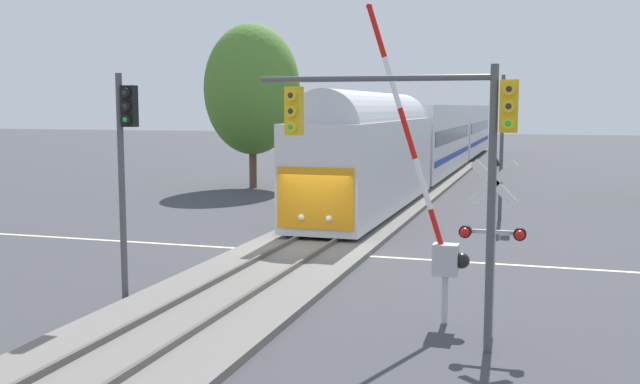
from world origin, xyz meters
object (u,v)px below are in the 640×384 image
(traffic_signal_near_right, at_px, (421,135))
(traffic_signal_median, at_px, (125,150))
(crossing_gate_near, at_px, (437,226))
(commuter_train, at_px, (433,136))
(crossing_signal_mast, at_px, (493,227))
(traffic_signal_far_side, at_px, (505,124))
(oak_behind_train, at_px, (252,89))

(traffic_signal_near_right, xyz_separation_m, traffic_signal_median, (-7.49, 1.35, -0.50))
(crossing_gate_near, bearing_deg, commuter_train, 98.42)
(crossing_signal_mast, bearing_deg, traffic_signal_near_right, -144.27)
(commuter_train, bearing_deg, traffic_signal_median, -93.70)
(traffic_signal_median, relative_size, traffic_signal_far_side, 0.92)
(commuter_train, bearing_deg, crossing_gate_near, -81.58)
(traffic_signal_near_right, distance_m, traffic_signal_far_side, 17.85)
(traffic_signal_far_side, bearing_deg, commuter_train, 106.75)
(crossing_gate_near, bearing_deg, crossing_signal_mast, -31.26)
(commuter_train, height_order, traffic_signal_near_right, traffic_signal_near_right)
(commuter_train, height_order, traffic_signal_far_side, traffic_signal_far_side)
(commuter_train, xyz_separation_m, traffic_signal_far_side, (5.87, -19.49, 1.38))
(crossing_signal_mast, relative_size, traffic_signal_median, 0.68)
(commuter_train, relative_size, oak_behind_train, 6.14)
(traffic_signal_far_side, bearing_deg, traffic_signal_median, -116.43)
(crossing_gate_near, bearing_deg, traffic_signal_median, -177.12)
(crossing_signal_mast, distance_m, traffic_signal_far_side, 16.96)
(commuter_train, bearing_deg, traffic_signal_far_side, -73.25)
(commuter_train, bearing_deg, crossing_signal_mast, -79.82)
(commuter_train, xyz_separation_m, traffic_signal_near_right, (5.17, -37.32, 1.54))
(traffic_signal_near_right, distance_m, traffic_signal_median, 7.63)
(traffic_signal_near_right, height_order, oak_behind_train, oak_behind_train)
(commuter_train, xyz_separation_m, traffic_signal_median, (-2.32, -35.97, 1.04))
(crossing_gate_near, distance_m, traffic_signal_near_right, 2.71)
(commuter_train, relative_size, traffic_signal_far_side, 9.64)
(traffic_signal_near_right, height_order, traffic_signal_far_side, traffic_signal_far_side)
(crossing_signal_mast, relative_size, traffic_signal_far_side, 0.62)
(traffic_signal_near_right, xyz_separation_m, oak_behind_train, (-14.27, 26.21, 1.55))
(traffic_signal_near_right, relative_size, traffic_signal_median, 1.00)
(traffic_signal_median, xyz_separation_m, oak_behind_train, (-6.78, 24.85, 2.05))
(commuter_train, bearing_deg, traffic_signal_near_right, -82.11)
(oak_behind_train, bearing_deg, traffic_signal_median, -74.74)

